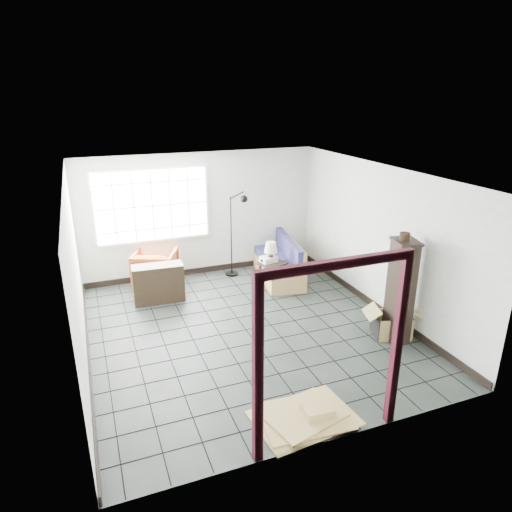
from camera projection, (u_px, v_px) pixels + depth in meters
name	position (u px, v px, depth m)	size (l,w,h in m)	color
ground	(246.00, 330.00, 7.61)	(5.50, 5.50, 0.00)	black
room_shell	(245.00, 233.00, 7.06)	(5.02, 5.52, 2.61)	#AEB4AD
window_panel	(152.00, 205.00, 9.09)	(2.32, 0.08, 1.52)	silver
doorway_trim	(333.00, 333.00, 4.77)	(1.80, 0.08, 2.20)	#360C16
futon_sofa	(280.00, 263.00, 9.69)	(1.02, 1.99, 0.84)	#A8894C
armchair	(156.00, 266.00, 9.21)	(0.81, 0.75, 0.83)	brown
side_table	(273.00, 266.00, 9.22)	(0.59, 0.59, 0.50)	black
table_lamp	(271.00, 248.00, 9.11)	(0.32, 0.32, 0.42)	black
projector	(268.00, 259.00, 9.20)	(0.35, 0.29, 0.11)	silver
floor_lamp	(237.00, 232.00, 9.54)	(0.49, 0.40, 1.83)	black
console_shelf	(159.00, 283.00, 8.53)	(0.95, 0.42, 0.72)	black
tall_shelf	(400.00, 290.00, 7.07)	(0.44, 0.52, 1.66)	black
pot	(405.00, 236.00, 6.77)	(0.20, 0.20, 0.11)	black
open_box	(391.00, 325.00, 7.40)	(0.98, 0.67, 0.51)	olive
cardboard_pile	(306.00, 416.00, 5.54)	(1.28, 0.97, 0.18)	olive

